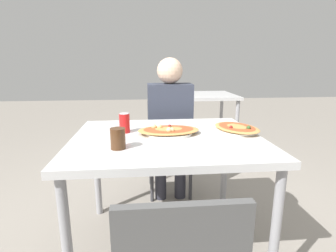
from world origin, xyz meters
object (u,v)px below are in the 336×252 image
Objects in this scene: pizza_main at (168,131)px; pizza_second at (237,128)px; chair_far_seated at (169,141)px; drink_glass at (118,139)px; person_seated at (170,118)px; dining_table at (167,148)px; soda_can at (125,123)px.

pizza_main is 0.45m from pizza_second.
chair_far_seated reaches higher than pizza_second.
drink_glass is (-0.37, -1.01, 0.33)m from chair_far_seated.
person_seated is at bearing 121.09° from pizza_second.
drink_glass reaches higher than dining_table.
person_seated is (-0.00, -0.11, 0.25)m from chair_far_seated.
chair_far_seated is 0.85m from soda_can.
pizza_main is 0.39m from drink_glass.
drink_glass is (-0.27, -0.21, 0.13)m from dining_table.
pizza_second is (0.37, -0.62, 0.05)m from person_seated.
dining_table is 0.32m from soda_can.
soda_can is (-0.35, -0.69, 0.34)m from chair_far_seated.
soda_can is at bearing 63.04° from chair_far_seated.
pizza_second is at bearing -3.02° from soda_can.
soda_can is at bearing 87.59° from drink_glass.
person_seated reaches higher than pizza_second.
pizza_main is at bearing 83.27° from person_seated.
drink_glass is at bearing -137.77° from pizza_main.
drink_glass is at bearing -158.96° from pizza_second.
pizza_main is (-0.08, -0.75, 0.30)m from chair_far_seated.
person_seated reaches higher than pizza_main.
person_seated is 0.69m from soda_can.
chair_far_seated reaches higher than pizza_main.
person_seated is 0.65m from pizza_main.
chair_far_seated is 0.68× the size of person_seated.
soda_can reaches higher than pizza_second.
pizza_second is (0.45, 0.02, -0.00)m from pizza_main.
soda_can is (-0.26, 0.12, 0.14)m from dining_table.
person_seated reaches higher than soda_can.
pizza_second is (0.73, -0.04, -0.04)m from soda_can.
drink_glass is (-0.37, -0.90, 0.09)m from person_seated.
dining_table is 0.48m from pizza_second.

